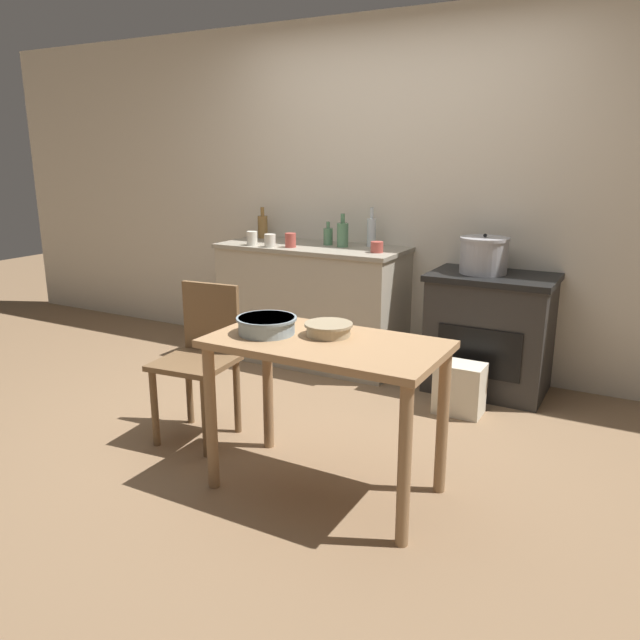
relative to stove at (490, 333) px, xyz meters
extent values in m
plane|color=#896B4C|center=(-0.84, -1.28, -0.41)|extent=(14.00, 14.00, 0.00)
cube|color=beige|center=(-0.84, 0.30, 0.87)|extent=(8.00, 0.07, 2.55)
cube|color=#B2A893|center=(-1.36, -0.03, 0.03)|extent=(1.40, 0.59, 0.88)
cube|color=gray|center=(-1.36, -0.03, 0.49)|extent=(1.43, 0.62, 0.03)
cube|color=#2D2B28|center=(0.00, 0.00, -0.02)|extent=(0.77, 0.53, 0.77)
cube|color=black|center=(0.00, 0.00, 0.38)|extent=(0.81, 0.57, 0.04)
cube|color=black|center=(0.00, -0.27, -0.07)|extent=(0.54, 0.01, 0.32)
cube|color=#A87F56|center=(-0.35, -1.70, 0.33)|extent=(1.08, 0.59, 0.03)
cylinder|color=#97724E|center=(-0.84, -1.94, -0.05)|extent=(0.06, 0.06, 0.72)
cylinder|color=#97724E|center=(0.15, -1.94, -0.05)|extent=(0.06, 0.06, 0.72)
cylinder|color=#97724E|center=(-0.84, -1.45, -0.05)|extent=(0.06, 0.06, 0.72)
cylinder|color=#97724E|center=(0.15, -1.45, -0.05)|extent=(0.06, 0.06, 0.72)
cube|color=brown|center=(-1.25, -1.56, 0.05)|extent=(0.44, 0.44, 0.03)
cube|color=brown|center=(-1.27, -1.38, 0.27)|extent=(0.36, 0.06, 0.40)
cylinder|color=brown|center=(-1.40, -1.74, -0.19)|extent=(0.04, 0.04, 0.44)
cylinder|color=brown|center=(-1.07, -1.71, -0.19)|extent=(0.04, 0.04, 0.44)
cylinder|color=brown|center=(-1.43, -1.41, -0.19)|extent=(0.04, 0.04, 0.44)
cylinder|color=brown|center=(-1.10, -1.38, -0.19)|extent=(0.04, 0.04, 0.44)
cube|color=beige|center=(-0.05, -0.49, -0.24)|extent=(0.29, 0.21, 0.32)
cylinder|color=#A8A8AD|center=(-0.08, 0.00, 0.51)|extent=(0.31, 0.31, 0.22)
cylinder|color=#A8A8AD|center=(-0.08, 0.00, 0.63)|extent=(0.32, 0.32, 0.02)
sphere|color=black|center=(-0.08, 0.00, 0.65)|extent=(0.02, 0.02, 0.02)
cylinder|color=tan|center=(-0.37, -1.62, 0.38)|extent=(0.21, 0.21, 0.06)
cylinder|color=tan|center=(-0.37, -1.62, 0.40)|extent=(0.23, 0.23, 0.01)
cylinder|color=#93A8B2|center=(-0.65, -1.73, 0.39)|extent=(0.27, 0.27, 0.08)
cylinder|color=#8597A0|center=(-0.65, -1.73, 0.42)|extent=(0.29, 0.29, 0.01)
cylinder|color=silver|center=(-0.95, 0.14, 0.61)|extent=(0.07, 0.07, 0.21)
cylinder|color=silver|center=(-0.95, 0.14, 0.75)|extent=(0.03, 0.03, 0.08)
cylinder|color=#517F5B|center=(-1.27, 0.05, 0.57)|extent=(0.07, 0.07, 0.13)
cylinder|color=#517F5B|center=(-1.27, 0.05, 0.65)|extent=(0.03, 0.03, 0.05)
cylinder|color=#517F5B|center=(-1.13, 0.01, 0.59)|extent=(0.08, 0.08, 0.18)
cylinder|color=#517F5B|center=(-1.13, 0.01, 0.71)|extent=(0.03, 0.03, 0.07)
cylinder|color=olive|center=(-1.92, 0.14, 0.59)|extent=(0.08, 0.08, 0.18)
cylinder|color=olive|center=(-1.92, 0.14, 0.72)|extent=(0.03, 0.03, 0.07)
cylinder|color=silver|center=(-1.60, -0.25, 0.55)|extent=(0.08, 0.08, 0.10)
cylinder|color=silver|center=(-1.76, -0.24, 0.55)|extent=(0.08, 0.08, 0.10)
cylinder|color=#B74C42|center=(-0.80, -0.11, 0.54)|extent=(0.09, 0.09, 0.08)
cylinder|color=#B74C42|center=(-1.45, -0.19, 0.55)|extent=(0.08, 0.08, 0.10)
camera|label=1|loc=(0.94, -4.10, 1.18)|focal=35.00mm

